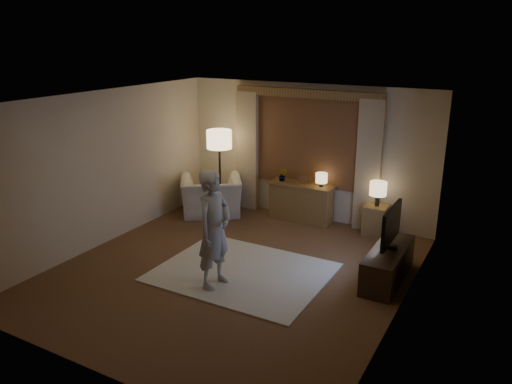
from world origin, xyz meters
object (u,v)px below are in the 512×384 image
Objects in this scene: sideboard at (301,203)px; person at (214,229)px; side_table at (376,221)px; armchair at (211,196)px; tv_stand at (388,264)px.

person is at bearing -89.70° from sideboard.
side_table is 0.33× the size of person.
tv_stand is (3.83, -1.10, -0.13)m from armchair.
tv_stand is at bearing 128.81° from armchair.
armchair reaches higher than side_table.
person is (-2.11, -1.37, 0.62)m from tv_stand.
person reaches higher than sideboard.
side_table is 3.36m from person.
armchair is 2.08× the size of side_table.
tv_stand is at bearing -37.79° from sideboard.
person is (-1.47, -2.97, 0.59)m from side_table.
side_table is 0.40× the size of tv_stand.
armchair is 3.05m from person.
sideboard is at bearing 162.75° from armchair.
sideboard is 2.14× the size of side_table.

